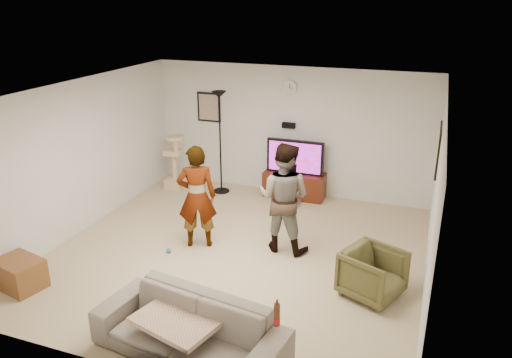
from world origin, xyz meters
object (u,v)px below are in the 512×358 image
(sofa, at_px, (189,330))
(beer_bottle, at_px, (277,315))
(floor_lamp, at_px, (220,143))
(tv_stand, at_px, (294,185))
(cat_tree, at_px, (174,162))
(armchair, at_px, (373,274))
(person_left, at_px, (197,197))
(person_right, at_px, (284,198))
(tv, at_px, (295,157))
(side_table, at_px, (20,274))

(sofa, bearing_deg, beer_bottle, 8.60)
(floor_lamp, xyz_separation_m, sofa, (1.63, -4.55, -0.70))
(tv_stand, distance_m, cat_tree, 2.48)
(floor_lamp, height_order, cat_tree, floor_lamp)
(floor_lamp, distance_m, sofa, 4.88)
(armchair, bearing_deg, person_left, 103.01)
(cat_tree, bearing_deg, sofa, -59.44)
(tv_stand, distance_m, person_right, 2.23)
(cat_tree, distance_m, person_left, 2.61)
(beer_bottle, relative_size, armchair, 0.35)
(cat_tree, bearing_deg, person_left, -53.16)
(person_right, relative_size, beer_bottle, 6.89)
(tv, height_order, person_right, person_right)
(cat_tree, relative_size, person_left, 0.68)
(tv_stand, distance_m, person_left, 2.66)
(person_left, relative_size, sofa, 0.76)
(floor_lamp, distance_m, armchair, 4.36)
(tv_stand, bearing_deg, person_left, -109.62)
(tv_stand, distance_m, tv, 0.58)
(sofa, distance_m, beer_bottle, 1.09)
(floor_lamp, bearing_deg, person_left, -75.24)
(tv_stand, relative_size, cat_tree, 1.06)
(person_left, distance_m, beer_bottle, 3.11)
(cat_tree, bearing_deg, tv_stand, 8.61)
(tv_stand, bearing_deg, cat_tree, -171.39)
(floor_lamp, distance_m, cat_tree, 1.09)
(person_right, relative_size, side_table, 2.79)
(tv_stand, xyz_separation_m, cat_tree, (-2.43, -0.37, 0.31))
(beer_bottle, bearing_deg, tv, 103.80)
(sofa, bearing_deg, side_table, -179.81)
(person_left, bearing_deg, armchair, 146.37)
(tv, xyz_separation_m, person_left, (-0.87, -2.45, 0.00))
(floor_lamp, height_order, person_right, floor_lamp)
(cat_tree, xyz_separation_m, armchair, (4.34, -2.58, -0.23))
(tv, distance_m, side_table, 5.13)
(person_right, height_order, side_table, person_right)
(tv_stand, distance_m, side_table, 5.09)
(sofa, xyz_separation_m, side_table, (-2.78, 0.41, -0.11))
(sofa, bearing_deg, person_left, 122.81)
(person_right, distance_m, sofa, 2.75)
(tv, distance_m, person_left, 2.60)
(person_left, bearing_deg, cat_tree, -76.66)
(beer_bottle, bearing_deg, armchair, 68.50)
(person_right, bearing_deg, side_table, 41.19)
(person_left, bearing_deg, tv, -133.12)
(beer_bottle, height_order, side_table, beer_bottle)
(person_right, bearing_deg, person_left, 19.04)
(person_left, distance_m, sofa, 2.62)
(tv, distance_m, beer_bottle, 4.94)
(beer_bottle, distance_m, side_table, 3.84)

